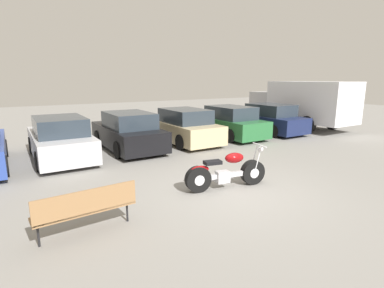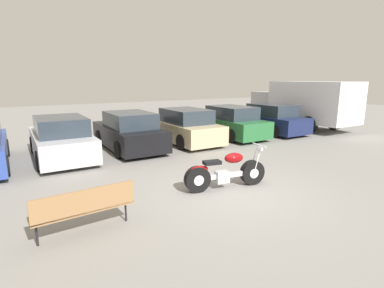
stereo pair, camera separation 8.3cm
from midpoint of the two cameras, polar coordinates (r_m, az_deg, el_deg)
The scene contains 9 objects.
ground_plane at distance 7.72m, azimuth 7.68°, elevation -8.91°, with size 60.00×60.00×0.00m, color gray.
motorcycle at distance 7.79m, azimuth 6.09°, elevation -5.39°, with size 2.24×0.82×1.08m.
parked_car_silver at distance 11.56m, azimuth -24.00°, elevation 0.80°, with size 1.85×4.35×1.50m.
parked_car_black at distance 12.31m, azimuth -12.31°, elevation 2.22°, with size 1.85×4.35×1.50m.
parked_car_champagne at distance 13.35m, azimuth -1.92°, elevation 3.27°, with size 1.85×4.35×1.50m.
parked_car_green at distance 14.78m, azimuth 6.69°, elevation 4.07°, with size 1.85×4.35×1.50m.
parked_car_navy at distance 16.38m, azimuth 14.02°, elevation 4.58°, with size 1.85×4.35×1.50m.
delivery_truck at distance 18.35m, azimuth 20.17°, elevation 7.43°, with size 2.38×6.11×2.64m.
park_bench at distance 5.78m, azimuth -19.87°, elevation -11.17°, with size 1.82×0.52×0.89m.
Camera 1 is at (-4.64, -5.52, 2.77)m, focal length 28.00 mm.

